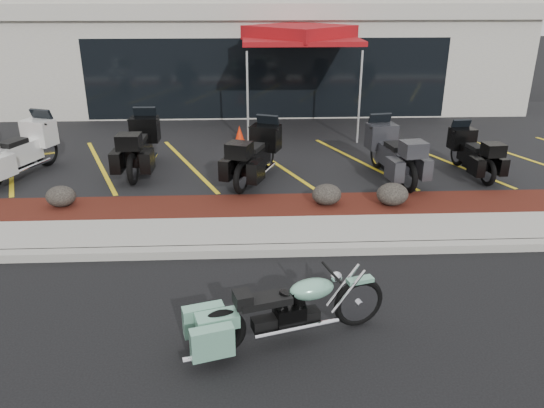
{
  "coord_description": "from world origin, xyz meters",
  "views": [
    {
      "loc": [
        -0.67,
        -7.28,
        4.29
      ],
      "look_at": [
        -0.28,
        1.2,
        0.82
      ],
      "focal_mm": 35.0,
      "sensor_mm": 36.0,
      "label": 1
    }
  ],
  "objects_px": {
    "hero_cruiser": "(359,296)",
    "popup_canopy": "(300,35)",
    "touring_white": "(44,138)",
    "traffic_cone": "(240,134)"
  },
  "relations": [
    {
      "from": "touring_white",
      "to": "popup_canopy",
      "type": "relative_size",
      "value": 0.58
    },
    {
      "from": "hero_cruiser",
      "to": "traffic_cone",
      "type": "height_order",
      "value": "hero_cruiser"
    },
    {
      "from": "hero_cruiser",
      "to": "popup_canopy",
      "type": "distance_m",
      "value": 10.55
    },
    {
      "from": "touring_white",
      "to": "popup_canopy",
      "type": "distance_m",
      "value": 7.69
    },
    {
      "from": "traffic_cone",
      "to": "popup_canopy",
      "type": "xyz_separation_m",
      "value": [
        1.82,
        1.31,
        2.61
      ]
    },
    {
      "from": "traffic_cone",
      "to": "popup_canopy",
      "type": "relative_size",
      "value": 0.11
    },
    {
      "from": "touring_white",
      "to": "popup_canopy",
      "type": "bearing_deg",
      "value": -42.21
    },
    {
      "from": "hero_cruiser",
      "to": "traffic_cone",
      "type": "xyz_separation_m",
      "value": [
        -1.7,
        8.93,
        -0.09
      ]
    },
    {
      "from": "popup_canopy",
      "to": "traffic_cone",
      "type": "bearing_deg",
      "value": -162.42
    },
    {
      "from": "hero_cruiser",
      "to": "popup_canopy",
      "type": "height_order",
      "value": "popup_canopy"
    }
  ]
}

